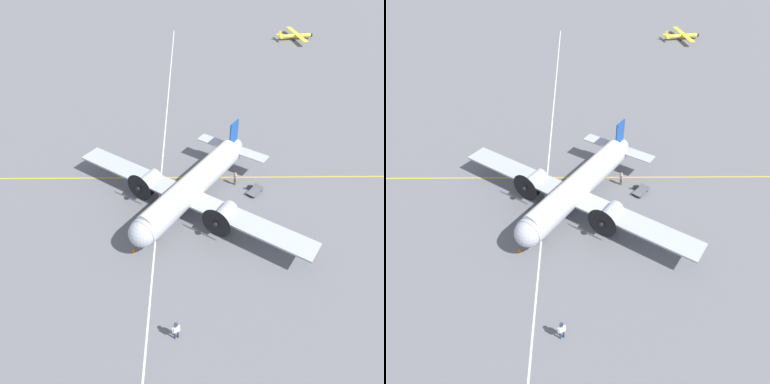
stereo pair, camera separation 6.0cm
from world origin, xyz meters
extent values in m
plane|color=slate|center=(0.00, 0.00, 0.00)|extent=(300.00, 300.00, 0.00)
cube|color=gold|center=(0.00, 4.72, 0.00)|extent=(120.00, 0.16, 0.01)
cube|color=silver|center=(-3.57, 0.00, 0.00)|extent=(0.16, 120.00, 0.01)
cylinder|color=#ADB2BC|center=(0.00, 0.00, 2.44)|extent=(11.19, 14.57, 2.68)
cylinder|color=silver|center=(0.00, 0.00, 3.18)|extent=(10.09, 13.47, 1.88)
sphere|color=#ADB2BC|center=(-4.49, -6.52, 2.44)|extent=(2.55, 2.55, 2.55)
cylinder|color=#ADB2BC|center=(4.49, 6.52, 2.58)|extent=(2.97, 3.38, 1.48)
cube|color=#194799|center=(4.82, 7.00, 4.45)|extent=(1.10, 1.51, 3.09)
cube|color=#ADB2BC|center=(4.71, 6.84, 2.71)|extent=(8.09, 6.24, 0.10)
cube|color=#ADB2BC|center=(-0.66, -0.95, 2.11)|extent=(23.95, 17.58, 0.20)
cylinder|color=#ADB2BC|center=(3.02, -3.81, 2.13)|extent=(2.75, 3.06, 1.48)
cylinder|color=black|center=(2.18, -5.04, 2.13)|extent=(2.57, 1.79, 3.10)
sphere|color=black|center=(2.10, -5.15, 2.13)|extent=(0.52, 0.52, 0.52)
cylinder|color=#ADB2BC|center=(-4.64, 1.46, 2.13)|extent=(2.75, 3.06, 1.48)
cylinder|color=black|center=(-5.48, 0.24, 2.13)|extent=(2.57, 1.79, 3.10)
sphere|color=black|center=(-5.56, 0.12, 2.13)|extent=(0.52, 0.52, 0.52)
cylinder|color=#4C4C51|center=(3.17, -3.59, 1.04)|extent=(0.18, 0.18, 0.99)
cylinder|color=black|center=(3.17, -3.59, 0.55)|extent=(0.87, 1.08, 1.10)
cylinder|color=#4C4C51|center=(-4.49, 1.68, 1.04)|extent=(0.18, 0.18, 0.99)
cylinder|color=black|center=(-4.49, 1.68, 0.55)|extent=(0.87, 1.08, 1.10)
cylinder|color=#4C4C51|center=(-3.51, -5.09, 0.79)|extent=(0.14, 0.14, 0.88)
cylinder|color=black|center=(-3.51, -5.09, 0.35)|extent=(0.55, 0.68, 0.70)
cylinder|color=navy|center=(-1.43, -15.16, 0.45)|extent=(0.13, 0.13, 0.89)
cylinder|color=navy|center=(-1.19, -15.07, 0.45)|extent=(0.13, 0.13, 0.89)
cube|color=white|center=(-1.31, -15.12, 1.23)|extent=(0.47, 0.35, 0.67)
sphere|color=tan|center=(-1.31, -15.12, 1.71)|extent=(0.30, 0.30, 0.30)
cylinder|color=white|center=(-1.56, -15.21, 1.19)|extent=(0.10, 0.10, 0.64)
cylinder|color=white|center=(-1.06, -15.02, 1.19)|extent=(0.10, 0.10, 0.64)
cube|color=navy|center=(-1.35, -15.02, 1.31)|extent=(0.05, 0.03, 0.43)
cylinder|color=navy|center=(-1.31, -15.12, 1.84)|extent=(0.41, 0.41, 0.07)
cylinder|color=#473D2D|center=(4.82, 3.53, 0.40)|extent=(0.12, 0.12, 0.79)
cylinder|color=#473D2D|center=(4.93, 3.32, 0.40)|extent=(0.12, 0.12, 0.79)
cube|color=beige|center=(4.88, 3.43, 1.09)|extent=(0.34, 0.42, 0.59)
sphere|color=tan|center=(4.88, 3.43, 1.52)|extent=(0.26, 0.26, 0.26)
cylinder|color=beige|center=(4.77, 3.64, 1.06)|extent=(0.09, 0.09, 0.56)
cylinder|color=beige|center=(4.99, 3.22, 1.06)|extent=(0.09, 0.09, 0.56)
cube|color=maroon|center=(4.96, 3.47, 1.16)|extent=(0.03, 0.05, 0.38)
cube|color=#232328|center=(6.65, 2.66, 0.21)|extent=(0.44, 0.14, 0.42)
cube|color=black|center=(6.65, 2.66, 0.45)|extent=(0.16, 0.10, 0.02)
cube|color=#232328|center=(6.40, 2.47, 0.28)|extent=(0.50, 0.14, 0.57)
cube|color=black|center=(6.40, 2.47, 0.60)|extent=(0.18, 0.10, 0.02)
cube|color=#56565B|center=(6.91, 1.84, 0.30)|extent=(2.05, 2.14, 0.04)
cube|color=#56565B|center=(7.50, 2.53, 0.54)|extent=(0.84, 0.72, 0.04)
cylinder|color=#56565B|center=(7.89, 2.21, 0.43)|extent=(0.04, 0.04, 0.22)
cylinder|color=#56565B|center=(7.12, 2.86, 0.43)|extent=(0.04, 0.04, 0.22)
cylinder|color=black|center=(6.76, 1.01, 0.14)|extent=(0.23, 0.25, 0.28)
cylinder|color=black|center=(6.11, 1.57, 0.14)|extent=(0.23, 0.25, 0.28)
cylinder|color=black|center=(7.70, 2.11, 0.14)|extent=(0.23, 0.25, 0.28)
cylinder|color=black|center=(7.05, 2.66, 0.14)|extent=(0.23, 0.25, 0.28)
cylinder|color=yellow|center=(22.69, 53.55, 0.78)|extent=(7.02, 1.91, 0.85)
sphere|color=black|center=(26.28, 54.11, 0.78)|extent=(0.77, 0.77, 0.77)
cube|color=yellow|center=(23.07, 53.61, 1.16)|extent=(2.67, 10.50, 0.08)
cube|color=yellow|center=(19.32, 53.03, 1.46)|extent=(0.62, 0.15, 1.11)
cube|color=yellow|center=(19.32, 53.03, 0.90)|extent=(1.06, 3.45, 0.04)
cylinder|color=black|center=(25.14, 53.93, 0.14)|extent=(0.29, 0.12, 0.28)
cylinder|color=#4C4C51|center=(25.14, 53.93, 0.24)|extent=(0.06, 0.06, 0.21)
cylinder|color=black|center=(22.19, 54.26, 0.14)|extent=(0.29, 0.12, 0.28)
cylinder|color=#4C4C51|center=(22.19, 54.26, 0.24)|extent=(0.06, 0.06, 0.21)
cylinder|color=black|center=(22.42, 52.73, 0.14)|extent=(0.29, 0.12, 0.28)
cylinder|color=#4C4C51|center=(22.42, 52.73, 0.24)|extent=(0.06, 0.06, 0.21)
cube|color=orange|center=(-5.50, -6.52, 0.01)|extent=(0.38, 0.38, 0.03)
cone|color=orange|center=(-5.50, -6.52, 0.25)|extent=(0.32, 0.32, 0.49)
camera|label=1|loc=(-0.27, -29.76, 26.60)|focal=35.00mm
camera|label=2|loc=(-0.21, -29.76, 26.60)|focal=35.00mm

